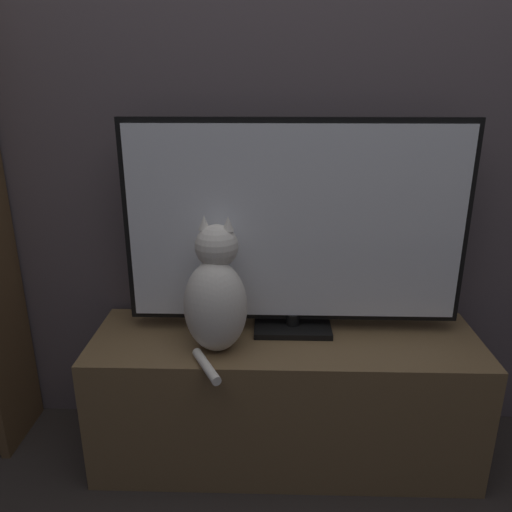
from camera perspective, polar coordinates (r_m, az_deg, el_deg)
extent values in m
cube|color=#564C51|center=(1.73, 3.72, 20.14)|extent=(4.80, 0.05, 2.60)
cube|color=brown|center=(1.81, 3.24, -15.75)|extent=(1.29, 0.41, 0.47)
cube|color=black|center=(1.74, 4.19, -8.09)|extent=(0.26, 0.16, 0.02)
cylinder|color=black|center=(1.72, 4.21, -7.20)|extent=(0.04, 0.04, 0.04)
cube|color=black|center=(1.61, 4.49, 3.67)|extent=(1.10, 0.02, 0.67)
cube|color=white|center=(1.60, 4.52, 3.53)|extent=(1.07, 0.01, 0.63)
ellipsoid|color=silver|center=(1.56, -4.65, -5.77)|extent=(0.22, 0.20, 0.30)
ellipsoid|color=olive|center=(1.62, -4.08, -5.30)|extent=(0.12, 0.07, 0.16)
sphere|color=silver|center=(1.52, -4.52, 1.13)|extent=(0.15, 0.15, 0.13)
cone|color=silver|center=(1.51, -5.95, 3.82)|extent=(0.04, 0.04, 0.04)
cone|color=silver|center=(1.49, -3.22, 3.72)|extent=(0.04, 0.04, 0.04)
cylinder|color=silver|center=(1.51, -5.71, -12.41)|extent=(0.10, 0.17, 0.03)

